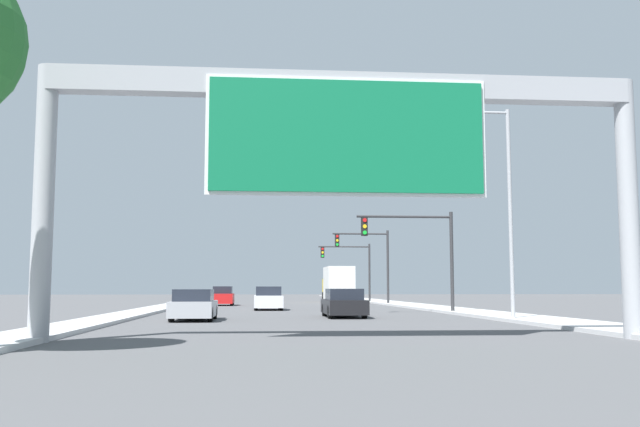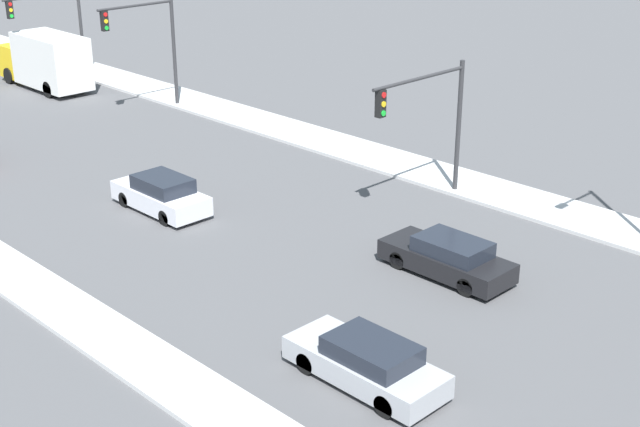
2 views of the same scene
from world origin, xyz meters
TOP-DOWN VIEW (x-y plane):
  - sidewalk_right at (9.50, 60.00)m, footprint 3.00×120.00m
  - car_far_right at (1.75, 33.21)m, footprint 1.83×4.74m
  - car_mid_right at (-5.25, 30.58)m, footprint 1.84×4.73m
  - car_mid_left at (-1.75, 45.07)m, footprint 1.82×4.55m
  - truck_box_primary at (5.25, 66.91)m, footprint 2.49×7.52m
  - traffic_light_near_intersection at (6.63, 38.00)m, footprint 5.52×0.32m
  - traffic_light_mid_block at (6.98, 58.00)m, footprint 4.79×0.32m
  - traffic_light_far_intersection at (6.78, 68.00)m, footprint 5.15×0.32m

SIDE VIEW (x-z plane):
  - sidewalk_right at x=9.50m, z-range 0.00..0.15m
  - car_mid_right at x=-5.25m, z-range -0.03..1.34m
  - car_far_right at x=1.75m, z-range -0.03..1.36m
  - car_mid_left at x=-1.75m, z-range -0.04..1.47m
  - truck_box_primary at x=5.25m, z-range 0.02..3.43m
  - traffic_light_far_intersection at x=6.78m, z-range 1.08..6.82m
  - traffic_light_near_intersection at x=6.63m, z-range 1.10..6.84m
  - traffic_light_mid_block at x=6.98m, z-range 1.12..7.39m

